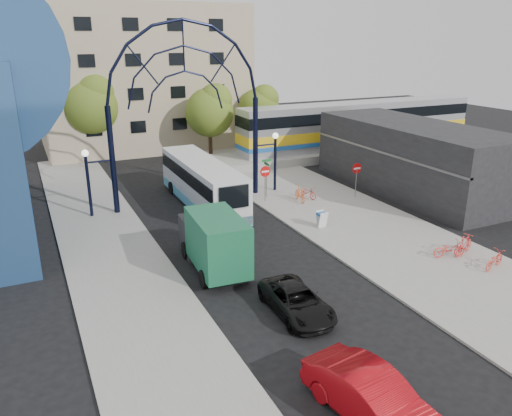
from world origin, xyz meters
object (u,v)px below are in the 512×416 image
tree_north_c (260,107)px  city_bus (202,183)px  tree_north_b (91,103)px  green_truck (213,240)px  street_name_sign (267,170)px  bike_near_b (300,194)px  bike_far_b (464,245)px  do_not_enter_sign (357,172)px  stop_sign (265,175)px  bike_far_a (449,249)px  tree_north_a (211,110)px  train_car (359,124)px  sandwich_board (322,217)px  bike_far_c (494,260)px  gateway_arch (185,77)px  bike_near_a (307,192)px  black_suv (297,301)px  red_sedan (373,398)px

tree_north_c → city_bus: 18.81m
tree_north_b → green_truck: bearing=-86.3°
street_name_sign → city_bus: city_bus is taller
bike_near_b → bike_far_b: bike_far_b is taller
do_not_enter_sign → bike_near_b: do_not_enter_sign is taller
tree_north_b → stop_sign: bearing=-64.2°
tree_north_b → bike_far_a: 33.50m
bike_far_a → tree_north_a: bearing=23.3°
bike_far_a → train_car: bearing=-8.9°
tree_north_b → city_bus: 17.66m
street_name_sign → bike_far_b: street_name_sign is taller
train_car → tree_north_a: size_ratio=3.59×
sandwich_board → green_truck: green_truck is taller
bike_far_c → stop_sign: bearing=4.3°
stop_sign → street_name_sign: 0.74m
city_bus → green_truck: (-2.82, -9.48, -0.13)m
gateway_arch → bike_far_c: 20.98m
bike_near_a → gateway_arch: bearing=142.9°
stop_sign → tree_north_a: tree_north_a is taller
city_bus → stop_sign: bearing=-16.5°
sandwich_board → bike_near_a: 5.68m
sandwich_board → bike_far_c: bearing=-61.0°
tree_north_a → bike_near_a: size_ratio=4.25×
tree_north_a → black_suv: size_ratio=1.65×
red_sedan → bike_far_b: red_sedan is taller
sandwich_board → black_suv: 9.99m
tree_north_b → bike_far_b: 33.93m
sandwich_board → red_sedan: red_sedan is taller
tree_north_b → do_not_enter_sign: bearing=-53.3°
black_suv → bike_near_a: (8.36, 13.07, -0.04)m
do_not_enter_sign → black_suv: (-11.61, -11.84, -1.39)m
stop_sign → do_not_enter_sign: 6.51m
tree_north_a → bike_far_c: (4.15, -28.39, -4.04)m
stop_sign → bike_far_c: (5.47, -14.46, -1.43)m
tree_north_b → red_sedan: size_ratio=1.67×
sandwich_board → red_sedan: (-7.21, -14.12, 0.05)m
stop_sign → bike_far_b: 13.77m
gateway_arch → train_car: 22.27m
do_not_enter_sign → tree_north_a: 16.86m
tree_north_b → city_bus: tree_north_b is taller
gateway_arch → red_sedan: (-1.61, -22.14, -7.77)m
street_name_sign → do_not_enter_sign: bearing=-24.2°
bike_near_b → bike_far_c: size_ratio=1.03×
red_sedan → bike_far_a: red_sedan is taller
street_name_sign → tree_north_a: tree_north_a is taller
bike_far_b → city_bus: bearing=15.7°
red_sedan → street_name_sign: bearing=62.3°
city_bus → green_truck: city_bus is taller
green_truck → red_sedan: green_truck is taller
tree_north_b → bike_near_b: tree_north_b is taller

